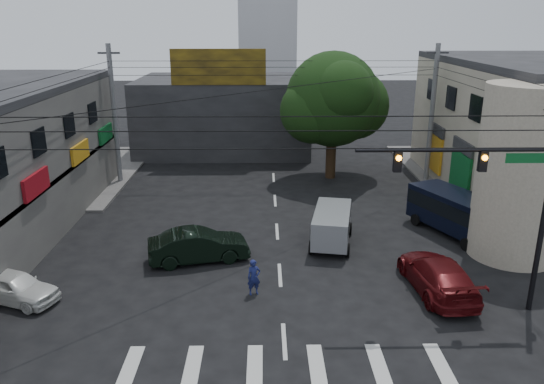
{
  "coord_description": "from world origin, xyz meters",
  "views": [
    {
      "loc": [
        -0.67,
        -18.85,
        10.61
      ],
      "look_at": [
        -0.31,
        4.0,
        3.17
      ],
      "focal_mm": 35.0,
      "sensor_mm": 36.0,
      "label": 1
    }
  ],
  "objects_px": {
    "street_tree": "(333,100)",
    "white_compact": "(15,287)",
    "dark_sedan": "(199,246)",
    "silver_minivan": "(332,227)",
    "traffic_officer": "(254,277)",
    "traffic_gantry": "(502,190)",
    "maroon_sedan": "(437,275)",
    "navy_van": "(457,215)",
    "utility_pole_far_left": "(115,116)",
    "utility_pole_far_right": "(432,115)"
  },
  "relations": [
    {
      "from": "street_tree",
      "to": "white_compact",
      "type": "bearing_deg",
      "value": -130.35
    },
    {
      "from": "utility_pole_far_left",
      "to": "dark_sedan",
      "type": "bearing_deg",
      "value": -61.37
    },
    {
      "from": "traffic_officer",
      "to": "silver_minivan",
      "type": "bearing_deg",
      "value": 36.47
    },
    {
      "from": "dark_sedan",
      "to": "silver_minivan",
      "type": "height_order",
      "value": "silver_minivan"
    },
    {
      "from": "utility_pole_far_right",
      "to": "white_compact",
      "type": "bearing_deg",
      "value": -142.58
    },
    {
      "from": "navy_van",
      "to": "traffic_officer",
      "type": "distance_m",
      "value": 12.04
    },
    {
      "from": "dark_sedan",
      "to": "white_compact",
      "type": "bearing_deg",
      "value": 104.41
    },
    {
      "from": "street_tree",
      "to": "navy_van",
      "type": "relative_size",
      "value": 1.51
    },
    {
      "from": "utility_pole_far_right",
      "to": "silver_minivan",
      "type": "relative_size",
      "value": 2.15
    },
    {
      "from": "utility_pole_far_right",
      "to": "silver_minivan",
      "type": "xyz_separation_m",
      "value": [
        -7.84,
        -10.62,
        -3.73
      ]
    },
    {
      "from": "maroon_sedan",
      "to": "utility_pole_far_right",
      "type": "bearing_deg",
      "value": -109.87
    },
    {
      "from": "street_tree",
      "to": "dark_sedan",
      "type": "xyz_separation_m",
      "value": [
        -7.69,
        -13.47,
        -4.72
      ]
    },
    {
      "from": "utility_pole_far_left",
      "to": "maroon_sedan",
      "type": "xyz_separation_m",
      "value": [
        16.87,
        -15.51,
        -3.87
      ]
    },
    {
      "from": "navy_van",
      "to": "traffic_officer",
      "type": "xyz_separation_m",
      "value": [
        -10.33,
        -6.17,
        -0.33
      ]
    },
    {
      "from": "dark_sedan",
      "to": "silver_minivan",
      "type": "distance_m",
      "value": 6.61
    },
    {
      "from": "utility_pole_far_left",
      "to": "dark_sedan",
      "type": "xyz_separation_m",
      "value": [
        6.81,
        -12.47,
        -3.85
      ]
    },
    {
      "from": "street_tree",
      "to": "silver_minivan",
      "type": "xyz_separation_m",
      "value": [
        -1.34,
        -11.62,
        -4.61
      ]
    },
    {
      "from": "street_tree",
      "to": "traffic_gantry",
      "type": "height_order",
      "value": "street_tree"
    },
    {
      "from": "street_tree",
      "to": "traffic_officer",
      "type": "bearing_deg",
      "value": -107.03
    },
    {
      "from": "utility_pole_far_left",
      "to": "street_tree",
      "type": "bearing_deg",
      "value": 3.95
    },
    {
      "from": "traffic_officer",
      "to": "traffic_gantry",
      "type": "bearing_deg",
      "value": -25.38
    },
    {
      "from": "utility_pole_far_right",
      "to": "street_tree",
      "type": "bearing_deg",
      "value": 171.25
    },
    {
      "from": "white_compact",
      "to": "navy_van",
      "type": "height_order",
      "value": "navy_van"
    },
    {
      "from": "maroon_sedan",
      "to": "street_tree",
      "type": "bearing_deg",
      "value": -86.79
    },
    {
      "from": "street_tree",
      "to": "navy_van",
      "type": "height_order",
      "value": "street_tree"
    },
    {
      "from": "utility_pole_far_left",
      "to": "silver_minivan",
      "type": "height_order",
      "value": "utility_pole_far_left"
    },
    {
      "from": "utility_pole_far_right",
      "to": "traffic_officer",
      "type": "relative_size",
      "value": 6.14
    },
    {
      "from": "dark_sedan",
      "to": "silver_minivan",
      "type": "relative_size",
      "value": 1.12
    },
    {
      "from": "maroon_sedan",
      "to": "traffic_officer",
      "type": "distance_m",
      "value": 7.47
    },
    {
      "from": "white_compact",
      "to": "silver_minivan",
      "type": "distance_m",
      "value": 14.24
    },
    {
      "from": "traffic_gantry",
      "to": "utility_pole_far_left",
      "type": "relative_size",
      "value": 0.78
    },
    {
      "from": "traffic_gantry",
      "to": "traffic_officer",
      "type": "bearing_deg",
      "value": 171.41
    },
    {
      "from": "white_compact",
      "to": "dark_sedan",
      "type": "bearing_deg",
      "value": -41.06
    },
    {
      "from": "silver_minivan",
      "to": "navy_van",
      "type": "height_order",
      "value": "navy_van"
    },
    {
      "from": "dark_sedan",
      "to": "street_tree",
      "type": "bearing_deg",
      "value": -43.13
    },
    {
      "from": "dark_sedan",
      "to": "maroon_sedan",
      "type": "xyz_separation_m",
      "value": [
        10.06,
        -3.04,
        -0.02
      ]
    },
    {
      "from": "white_compact",
      "to": "navy_van",
      "type": "bearing_deg",
      "value": -50.42
    },
    {
      "from": "traffic_gantry",
      "to": "maroon_sedan",
      "type": "xyz_separation_m",
      "value": [
        -1.45,
        1.49,
        -4.1
      ]
    },
    {
      "from": "white_compact",
      "to": "utility_pole_far_right",
      "type": "bearing_deg",
      "value": -31.45
    },
    {
      "from": "dark_sedan",
      "to": "navy_van",
      "type": "xyz_separation_m",
      "value": [
        12.92,
        2.99,
        0.33
      ]
    },
    {
      "from": "street_tree",
      "to": "dark_sedan",
      "type": "distance_m",
      "value": 16.22
    },
    {
      "from": "maroon_sedan",
      "to": "dark_sedan",
      "type": "bearing_deg",
      "value": -21.76
    },
    {
      "from": "white_compact",
      "to": "maroon_sedan",
      "type": "xyz_separation_m",
      "value": [
        16.87,
        0.56,
        0.11
      ]
    },
    {
      "from": "white_compact",
      "to": "silver_minivan",
      "type": "relative_size",
      "value": 0.91
    },
    {
      "from": "white_compact",
      "to": "navy_van",
      "type": "xyz_separation_m",
      "value": [
        19.73,
        6.58,
        0.46
      ]
    },
    {
      "from": "utility_pole_far_left",
      "to": "utility_pole_far_right",
      "type": "distance_m",
      "value": 21.0
    },
    {
      "from": "traffic_gantry",
      "to": "utility_pole_far_left",
      "type": "height_order",
      "value": "utility_pole_far_left"
    },
    {
      "from": "street_tree",
      "to": "navy_van",
      "type": "xyz_separation_m",
      "value": [
        5.23,
        -10.48,
        -4.4
      ]
    },
    {
      "from": "white_compact",
      "to": "street_tree",
      "type": "bearing_deg",
      "value": -19.22
    },
    {
      "from": "silver_minivan",
      "to": "white_compact",
      "type": "bearing_deg",
      "value": 123.48
    }
  ]
}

